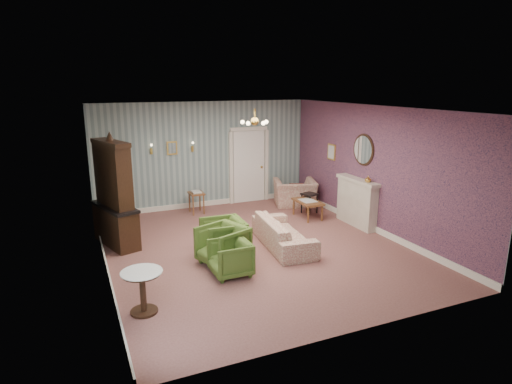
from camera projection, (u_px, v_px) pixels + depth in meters
name	position (u px, v px, depth m)	size (l,w,h in m)	color
floor	(255.00, 247.00, 9.22)	(7.00, 7.00, 0.00)	brown
ceiling	(255.00, 108.00, 8.51)	(7.00, 7.00, 0.00)	white
wall_back	(205.00, 155.00, 11.98)	(6.00, 6.00, 0.00)	slate
wall_front	(359.00, 234.00, 5.75)	(6.00, 6.00, 0.00)	slate
wall_left	(99.00, 196.00, 7.71)	(7.00, 7.00, 0.00)	slate
wall_right	(374.00, 169.00, 10.02)	(7.00, 7.00, 0.00)	slate
wall_right_floral	(374.00, 169.00, 10.01)	(7.00, 7.00, 0.00)	#A5525E
door	(249.00, 165.00, 12.53)	(1.12, 0.12, 2.16)	white
olive_chair_a	(230.00, 257.00, 7.84)	(0.68, 0.64, 0.70)	#425E21
olive_chair_b	(223.00, 243.00, 8.31)	(0.80, 0.75, 0.83)	#425E21
olive_chair_c	(223.00, 236.00, 8.73)	(0.80, 0.75, 0.82)	#425E21
sofa_chintz	(283.00, 228.00, 9.21)	(2.04, 0.60, 0.80)	brown
wingback_chair	(295.00, 189.00, 12.24)	(1.13, 0.73, 0.98)	brown
dresser	(113.00, 191.00, 9.11)	(0.49, 1.43, 2.38)	black
fireplace	(357.00, 202.00, 10.53)	(0.30, 1.40, 1.16)	beige
mantel_vase	(368.00, 179.00, 10.01)	(0.15, 0.15, 0.15)	gold
oval_mirror	(363.00, 150.00, 10.26)	(0.04, 0.76, 0.84)	white
framed_print	(332.00, 152.00, 11.53)	(0.04, 0.34, 0.42)	gold
coffee_table	(308.00, 209.00, 11.19)	(0.50, 0.90, 0.46)	brown
side_table_black	(309.00, 203.00, 11.56)	(0.36, 0.36, 0.54)	black
pedestal_table	(143.00, 292.00, 6.54)	(0.62, 0.62, 0.68)	black
nesting_table	(197.00, 202.00, 11.57)	(0.37, 0.47, 0.62)	brown
gilt_mirror_back	(172.00, 148.00, 11.53)	(0.28, 0.06, 0.36)	gold
sconce_left	(151.00, 149.00, 11.30)	(0.16, 0.12, 0.30)	gold
sconce_right	(193.00, 147.00, 11.73)	(0.16, 0.12, 0.30)	gold
chandelier	(255.00, 122.00, 8.57)	(0.56, 0.56, 0.36)	gold
burgundy_cushion	(296.00, 190.00, 12.09)	(0.38, 0.10, 0.38)	#5E2117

